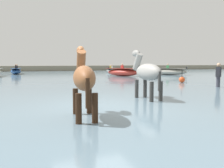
{
  "coord_description": "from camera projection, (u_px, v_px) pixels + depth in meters",
  "views": [
    {
      "loc": [
        -2.21,
        -6.88,
        1.63
      ],
      "look_at": [
        1.08,
        1.54,
        0.84
      ],
      "focal_mm": 38.72,
      "sensor_mm": 36.0,
      "label": 1
    }
  ],
  "objects": [
    {
      "name": "boat_near_port",
      "position": [
        111.0,
        70.0,
        32.88
      ],
      "size": [
        2.46,
        3.09,
        1.04
      ],
      "color": "silver",
      "rests_on": "water_surface"
    },
    {
      "name": "boat_near_starboard",
      "position": [
        123.0,
        72.0,
        23.82
      ],
      "size": [
        2.9,
        3.74,
        1.24
      ],
      "color": "#BC382D",
      "rests_on": "water_surface"
    },
    {
      "name": "horse_lead_grey",
      "position": [
        147.0,
        73.0,
        8.58
      ],
      "size": [
        0.54,
        1.94,
        2.12
      ],
      "color": "gray",
      "rests_on": "ground"
    },
    {
      "name": "ground_plane",
      "position": [
        97.0,
        117.0,
        7.33
      ],
      "size": [
        120.0,
        120.0,
        0.0
      ],
      "primitive_type": "plane",
      "color": "#666051"
    },
    {
      "name": "far_shoreline",
      "position": [
        32.0,
        69.0,
        38.83
      ],
      "size": [
        80.0,
        2.4,
        1.18
      ],
      "primitive_type": "cube",
      "color": "gray",
      "rests_on": "ground"
    },
    {
      "name": "person_wading_close",
      "position": [
        218.0,
        77.0,
        12.91
      ],
      "size": [
        0.38,
        0.33,
        1.63
      ],
      "color": "#383842",
      "rests_on": "ground"
    },
    {
      "name": "horse_trailing_chestnut",
      "position": [
        84.0,
        80.0,
        5.66
      ],
      "size": [
        0.72,
        1.92,
        2.07
      ],
      "color": "brown",
      "rests_on": "ground"
    },
    {
      "name": "water_surface",
      "position": [
        53.0,
        84.0,
        16.59
      ],
      "size": [
        90.0,
        90.0,
        0.34
      ],
      "primitive_type": "cube",
      "color": "slate",
      "rests_on": "ground"
    },
    {
      "name": "channel_buoy",
      "position": [
        182.0,
        80.0,
        15.83
      ],
      "size": [
        0.39,
        0.39,
        0.89
      ],
      "color": "#E54C1E",
      "rests_on": "water_surface"
    },
    {
      "name": "boat_far_inshore",
      "position": [
        16.0,
        71.0,
        28.05
      ],
      "size": [
        1.18,
        3.53,
        1.14
      ],
      "color": "#28518E",
      "rests_on": "water_surface"
    },
    {
      "name": "boat_far_offshore",
      "position": [
        168.0,
        71.0,
        26.35
      ],
      "size": [
        3.56,
        3.98,
        1.21
      ],
      "color": "#B2AD9E",
      "rests_on": "water_surface"
    }
  ]
}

